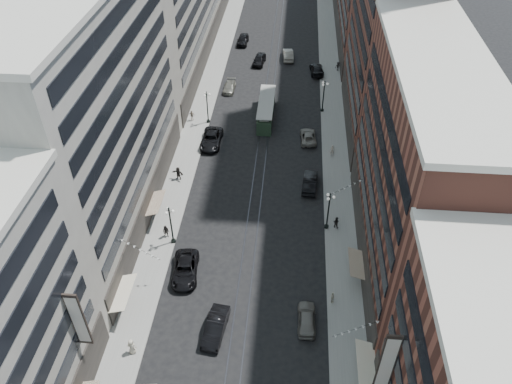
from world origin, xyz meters
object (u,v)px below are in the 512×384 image
(car_5, at_px, (216,327))
(pedestrian_6, at_px, (192,115))
(pedestrian_4, at_px, (332,297))
(car_11, at_px, (308,136))
(car_7, at_px, (211,139))
(car_8, at_px, (229,87))
(car_13, at_px, (259,60))
(pedestrian_8, at_px, (332,150))
(car_2, at_px, (185,269))
(car_12, at_px, (317,69))
(lamppost_se_mid, at_px, (324,95))
(pedestrian_2, at_px, (166,232))
(car_14, at_px, (288,55))
(lamppost_se_far, at_px, (328,210))
(car_10, at_px, (310,182))
(car_4, at_px, (307,318))
(pedestrian_5, at_px, (178,173))
(streetcar, at_px, (266,110))
(pedestrian_1, at_px, (132,346))
(pedestrian_7, at_px, (336,222))
(lamppost_sw_far, at_px, (171,224))
(car_9, at_px, (243,40))
(pedestrian_9, at_px, (338,66))
(lamppost_sw_mid, at_px, (207,106))

(car_5, xyz_separation_m, pedestrian_6, (-9.56, 39.42, 0.18))
(pedestrian_4, bearing_deg, car_11, 19.31)
(car_5, xyz_separation_m, car_7, (-5.45, 33.12, 0.01))
(car_8, bearing_deg, car_13, 70.18)
(car_13, xyz_separation_m, pedestrian_8, (13.03, -29.54, 0.17))
(car_8, height_order, car_13, car_13)
(car_7, relative_size, car_11, 1.27)
(car_7, bearing_deg, car_2, -87.48)
(car_12, bearing_deg, car_13, -21.10)
(lamppost_se_mid, height_order, pedestrian_2, lamppost_se_mid)
(car_7, xyz_separation_m, car_14, (10.61, 30.53, 0.02))
(car_8, relative_size, car_13, 0.92)
(lamppost_se_far, bearing_deg, car_10, 104.64)
(pedestrian_2, distance_m, car_10, 20.60)
(car_5, bearing_deg, car_4, 18.31)
(car_2, bearing_deg, pedestrian_5, 98.52)
(lamppost_se_mid, distance_m, car_10, 20.31)
(streetcar, xyz_separation_m, pedestrian_1, (-10.00, -44.34, -0.32))
(car_8, bearing_deg, pedestrian_7, -60.63)
(car_2, height_order, pedestrian_5, pedestrian_5)
(lamppost_sw_far, distance_m, pedestrian_2, 2.44)
(lamppost_se_mid, bearing_deg, car_8, 160.03)
(streetcar, relative_size, pedestrian_6, 6.20)
(pedestrian_8, bearing_deg, car_13, -66.74)
(pedestrian_1, distance_m, pedestrian_7, 27.99)
(car_8, bearing_deg, car_7, -90.19)
(car_11, xyz_separation_m, pedestrian_7, (3.47, -19.12, 0.28))
(car_2, xyz_separation_m, car_9, (0.00, 62.81, 0.07))
(car_9, xyz_separation_m, car_12, (15.20, -12.17, -0.08))
(lamppost_se_far, xyz_separation_m, car_4, (-2.40, -14.21, -2.32))
(pedestrian_8, bearing_deg, car_5, 67.54)
(pedestrian_4, distance_m, car_14, 59.38)
(lamppost_se_far, height_order, car_14, lamppost_se_far)
(pedestrian_6, height_order, pedestrian_7, pedestrian_6)
(pedestrian_9, bearing_deg, car_2, -134.50)
(car_4, xyz_separation_m, pedestrian_1, (-16.80, -4.85, 0.32))
(lamppost_se_mid, distance_m, pedestrian_1, 50.87)
(lamppost_se_mid, xyz_separation_m, pedestrian_8, (1.16, -12.58, -2.05))
(pedestrian_4, height_order, car_13, car_13)
(lamppost_se_far, xyz_separation_m, car_8, (-16.30, 33.92, -2.41))
(lamppost_sw_far, xyz_separation_m, lamppost_sw_mid, (0.00, 27.00, 0.00))
(car_12, bearing_deg, pedestrian_1, 67.87)
(car_9, bearing_deg, pedestrian_9, -27.29)
(lamppost_sw_mid, bearing_deg, streetcar, 13.90)
(lamppost_se_mid, height_order, car_14, lamppost_se_mid)
(pedestrian_2, bearing_deg, car_9, 97.02)
(car_14, bearing_deg, pedestrian_4, 91.24)
(car_7, bearing_deg, pedestrian_6, 123.55)
(streetcar, distance_m, pedestrian_8, 14.30)
(lamppost_sw_mid, bearing_deg, car_4, -66.73)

